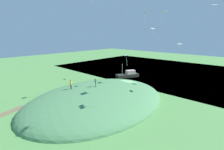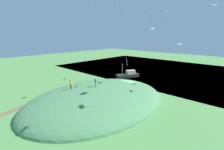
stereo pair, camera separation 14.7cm
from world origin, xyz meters
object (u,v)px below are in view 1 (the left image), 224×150
(kite_2, at_px, (164,11))
(kite_11, at_px, (153,29))
(person_on_hilltop, at_px, (96,81))
(kite_4, at_px, (146,13))
(kite_7, at_px, (126,56))
(kite_3, at_px, (146,29))
(kite_12, at_px, (215,5))
(kite_6, at_px, (128,12))
(boat_on_lake, at_px, (128,75))
(person_walking_path, at_px, (71,83))
(kite_5, at_px, (180,44))

(kite_2, xyz_separation_m, kite_11, (-4.40, -4.19, -2.39))
(person_on_hilltop, height_order, kite_4, kite_4)
(kite_7, bearing_deg, kite_3, -170.00)
(kite_12, bearing_deg, kite_4, -35.70)
(kite_4, xyz_separation_m, kite_6, (-9.01, -11.01, 2.12))
(kite_3, relative_size, kite_11, 0.96)
(boat_on_lake, distance_m, kite_4, 21.99)
(kite_6, bearing_deg, kite_4, 50.70)
(person_on_hilltop, relative_size, kite_3, 1.33)
(person_on_hilltop, distance_m, kite_6, 22.21)
(person_walking_path, bearing_deg, kite_2, 13.01)
(person_walking_path, bearing_deg, kite_7, 41.79)
(kite_6, distance_m, kite_7, 15.87)
(kite_2, xyz_separation_m, kite_6, (-10.92, -15.31, 2.31))
(boat_on_lake, relative_size, person_walking_path, 4.13)
(kite_2, distance_m, kite_4, 4.71)
(boat_on_lake, height_order, kite_5, kite_5)
(boat_on_lake, distance_m, kite_6, 17.28)
(person_walking_path, relative_size, kite_4, 1.15)
(person_walking_path, distance_m, kite_5, 20.26)
(kite_6, bearing_deg, person_walking_path, 7.45)
(kite_11, bearing_deg, kite_3, -139.88)
(kite_4, distance_m, kite_11, 3.59)
(kite_6, distance_m, kite_11, 13.72)
(person_on_hilltop, height_order, person_walking_path, person_on_hilltop)
(kite_5, bearing_deg, kite_7, -72.36)
(kite_2, relative_size, kite_12, 0.68)
(kite_4, distance_m, kite_12, 13.92)
(kite_4, bearing_deg, kite_11, 177.31)
(kite_7, bearing_deg, boat_on_lake, -144.53)
(kite_4, height_order, kite_6, kite_6)
(kite_5, bearing_deg, kite_11, -94.77)
(kite_3, distance_m, kite_12, 14.11)
(person_on_hilltop, bearing_deg, kite_6, 139.31)
(kite_4, bearing_deg, kite_3, -149.39)
(kite_4, relative_size, kite_12, 0.68)
(boat_on_lake, xyz_separation_m, kite_6, (1.79, 0.83, 17.17))
(kite_2, distance_m, kite_6, 18.95)
(kite_11, bearing_deg, kite_2, 43.55)
(kite_3, bearing_deg, kite_5, 57.98)
(person_on_hilltop, distance_m, kite_11, 14.70)
(kite_2, distance_m, kite_12, 13.79)
(boat_on_lake, relative_size, kite_3, 5.37)
(kite_2, distance_m, kite_3, 14.53)
(kite_4, bearing_deg, kite_2, 66.06)
(boat_on_lake, distance_m, kite_7, 16.09)
(kite_5, distance_m, kite_12, 11.77)
(boat_on_lake, distance_m, kite_5, 21.90)
(person_walking_path, bearing_deg, kite_5, 20.48)
(kite_4, distance_m, kite_7, 8.58)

